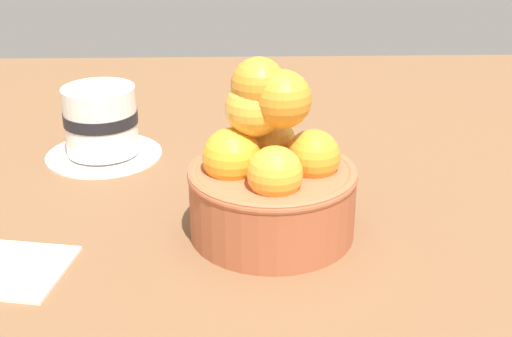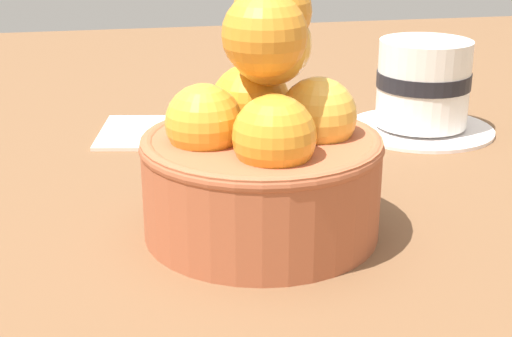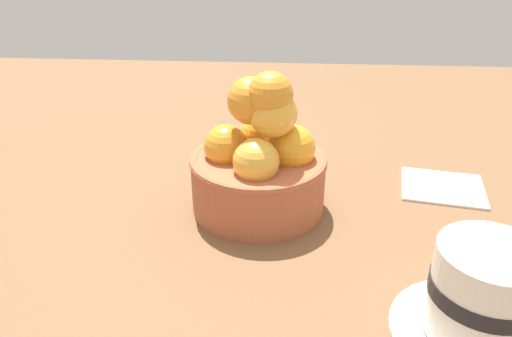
{
  "view_description": "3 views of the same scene",
  "coord_description": "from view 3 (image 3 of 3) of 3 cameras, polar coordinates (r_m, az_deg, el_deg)",
  "views": [
    {
      "loc": [
        -2.94,
        -52.28,
        29.41
      ],
      "look_at": [
        -1.35,
        0.97,
        5.69
      ],
      "focal_mm": 48.08,
      "sensor_mm": 36.0,
      "label": 1
    },
    {
      "loc": [
        41.34,
        -8.51,
        19.68
      ],
      "look_at": [
        0.69,
        -0.47,
        4.39
      ],
      "focal_mm": 53.27,
      "sensor_mm": 36.0,
      "label": 2
    },
    {
      "loc": [
        -3.03,
        47.17,
        28.66
      ],
      "look_at": [
        0.38,
        -1.89,
        3.73
      ],
      "focal_mm": 35.36,
      "sensor_mm": 36.0,
      "label": 3
    }
  ],
  "objects": [
    {
      "name": "coffee_cup",
      "position": [
        0.41,
        24.29,
        -13.17
      ],
      "size": [
        12.59,
        12.59,
        7.86
      ],
      "color": "white",
      "rests_on": "ground_plane"
    },
    {
      "name": "ground_plane",
      "position": [
        0.56,
        0.25,
        -6.04
      ],
      "size": [
        148.24,
        119.44,
        3.89
      ],
      "primitive_type": "cube",
      "color": "brown"
    },
    {
      "name": "terracotta_bowl",
      "position": [
        0.53,
        0.41,
        0.65
      ],
      "size": [
        14.35,
        14.35,
        15.4
      ],
      "color": "#AD5938",
      "rests_on": "ground_plane"
    },
    {
      "name": "folded_napkin",
      "position": [
        0.63,
        20.38,
        -1.9
      ],
      "size": [
        10.52,
        9.59,
        0.6
      ],
      "primitive_type": "cube",
      "rotation": [
        0.0,
        0.0,
        -0.18
      ],
      "color": "white",
      "rests_on": "ground_plane"
    }
  ]
}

